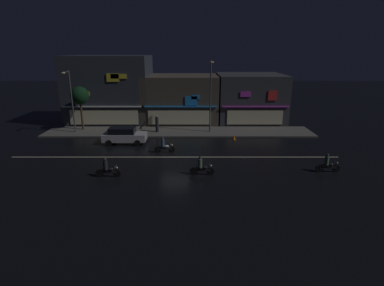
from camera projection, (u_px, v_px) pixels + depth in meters
name	position (u px, v px, depth m)	size (l,w,h in m)	color
ground_plane	(175.00, 157.00, 26.68)	(140.00, 140.00, 0.00)	black
lane_divider_stripe	(175.00, 157.00, 26.68)	(29.01, 0.16, 0.01)	beige
sidewalk_far	(179.00, 132.00, 34.76)	(30.54, 4.37, 0.14)	#5B5954
storefront_left_block	(111.00, 89.00, 39.21)	(10.37, 7.64, 8.45)	#2D333D
storefront_center_block	(181.00, 99.00, 39.58)	(9.53, 7.68, 5.99)	#4C443A
storefront_right_block	(250.00, 98.00, 39.90)	(8.44, 8.44, 6.10)	#383A3F
streetlamp_west	(71.00, 97.00, 32.98)	(0.44, 1.64, 6.86)	#47494C
streetlamp_mid	(211.00, 91.00, 32.98)	(0.44, 1.64, 7.92)	#47494C
pedestrian_on_sidewalk	(158.00, 124.00, 34.19)	(0.37, 0.37, 1.93)	#232328
street_tree	(80.00, 96.00, 34.35)	(2.06, 2.06, 5.03)	#473323
parked_car_near_kerb	(125.00, 135.00, 30.38)	(4.30, 1.98, 1.67)	silver
motorcycle_lead	(165.00, 146.00, 27.65)	(1.90, 0.60, 1.52)	black
motorcycle_following	(328.00, 165.00, 23.20)	(1.90, 0.60, 1.52)	black
motorcycle_opposite_lane	(202.00, 167.00, 22.69)	(1.90, 0.60, 1.52)	black
motorcycle_trailing_far	(108.00, 169.00, 22.33)	(1.90, 0.60, 1.52)	black
traffic_cone	(235.00, 137.00, 31.79)	(0.36, 0.36, 0.55)	orange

